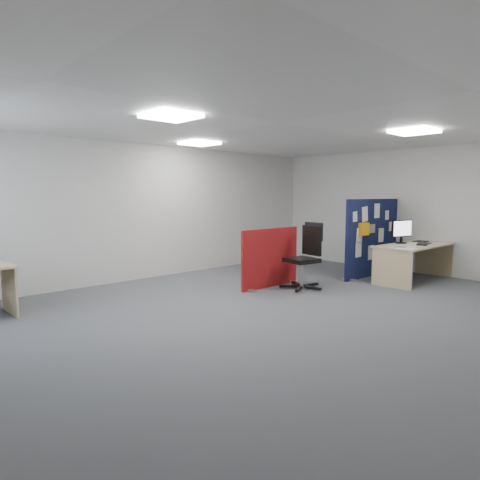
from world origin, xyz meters
TOP-DOWN VIEW (x-y plane):
  - floor at (0.00, 0.00)m, footprint 9.00×9.00m
  - ceiling at (0.00, 0.00)m, footprint 9.00×7.00m
  - wall_back at (0.00, 3.50)m, footprint 9.00×0.02m
  - wall_right at (4.50, 0.00)m, footprint 0.02×7.00m
  - ceiling_lights at (0.33, 0.67)m, footprint 4.10×4.10m
  - navy_divider at (3.46, 0.49)m, footprint 1.95×0.30m
  - main_desk at (3.58, -0.33)m, footprint 1.90×0.84m
  - monitor_main at (3.53, -0.11)m, footprint 0.52×0.22m
  - keyboard at (3.63, -0.50)m, footprint 0.48×0.31m
  - mouse at (3.86, -0.54)m, footprint 0.10×0.07m
  - paper_tray at (4.13, -0.24)m, footprint 0.30×0.25m
  - red_divider at (1.12, 1.21)m, footprint 1.44×0.30m
  - office_chair at (1.52, 0.68)m, footprint 0.77×0.77m
  - desk_papers at (3.32, -0.38)m, footprint 1.45×0.83m

SIDE VIEW (x-z plane):
  - floor at x=0.00m, z-range 0.00..0.00m
  - red_divider at x=1.12m, z-range -0.01..1.07m
  - main_desk at x=3.58m, z-range 0.20..0.93m
  - office_chair at x=1.52m, z-range 0.08..1.25m
  - desk_papers at x=3.32m, z-range 0.73..0.73m
  - paper_tray at x=4.13m, z-range 0.73..0.74m
  - keyboard at x=3.63m, z-range 0.73..0.75m
  - mouse at x=3.86m, z-range 0.73..0.76m
  - navy_divider at x=3.46m, z-range 0.00..1.61m
  - monitor_main at x=3.53m, z-range 0.76..1.22m
  - wall_back at x=0.00m, z-range 0.00..2.70m
  - wall_right at x=4.50m, z-range 0.00..2.70m
  - ceiling_lights at x=0.33m, z-range 2.65..2.69m
  - ceiling at x=0.00m, z-range 2.69..2.71m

